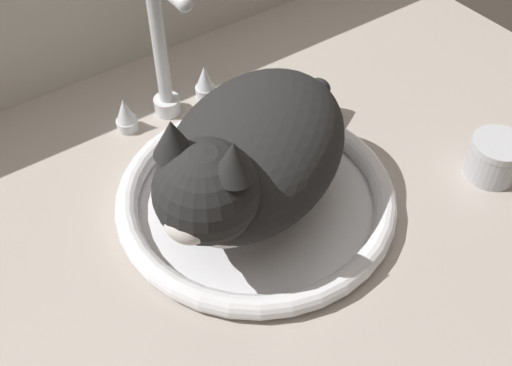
% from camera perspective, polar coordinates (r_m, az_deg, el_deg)
% --- Properties ---
extents(countertop, '(1.24, 0.73, 0.03)m').
position_cam_1_polar(countertop, '(0.82, -1.57, -2.65)').
color(countertop, '#ADA399').
rests_on(countertop, ground).
extents(sink_basin, '(0.36, 0.36, 0.03)m').
position_cam_1_polar(sink_basin, '(0.80, -0.00, -1.33)').
color(sink_basin, white).
rests_on(sink_basin, countertop).
extents(faucet, '(0.17, 0.11, 0.23)m').
position_cam_1_polar(faucet, '(0.89, -8.43, 10.79)').
color(faucet, silver).
rests_on(faucet, countertop).
extents(cat, '(0.37, 0.31, 0.19)m').
position_cam_1_polar(cat, '(0.72, -0.86, 2.21)').
color(cat, black).
rests_on(cat, sink_basin).
extents(metal_jar, '(0.07, 0.07, 0.06)m').
position_cam_1_polar(metal_jar, '(0.89, 21.11, 2.16)').
color(metal_jar, '#B2B5BA').
rests_on(metal_jar, countertop).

